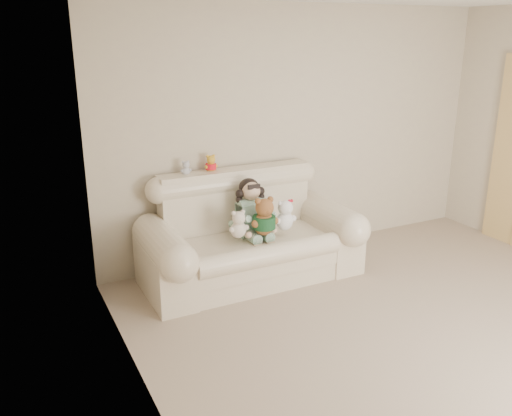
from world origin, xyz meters
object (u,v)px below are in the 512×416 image
(seated_child, at_px, (251,207))
(white_cat, at_px, (285,212))
(cream_teddy, at_px, (238,222))
(brown_teddy, at_px, (264,213))
(sofa, at_px, (251,228))

(seated_child, height_order, white_cat, seated_child)
(cream_teddy, bearing_deg, white_cat, -4.02)
(white_cat, bearing_deg, cream_teddy, 158.97)
(seated_child, bearing_deg, white_cat, -45.51)
(seated_child, xyz_separation_m, white_cat, (0.26, -0.22, -0.03))
(white_cat, bearing_deg, brown_teddy, 166.53)
(white_cat, height_order, cream_teddy, white_cat)
(sofa, relative_size, seated_child, 3.68)
(white_cat, relative_size, cream_teddy, 1.16)
(brown_teddy, distance_m, cream_teddy, 0.26)
(brown_teddy, height_order, white_cat, brown_teddy)
(cream_teddy, bearing_deg, brown_teddy, -11.20)
(seated_child, height_order, cream_teddy, seated_child)
(sofa, relative_size, cream_teddy, 6.80)
(cream_teddy, bearing_deg, seated_child, 39.33)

